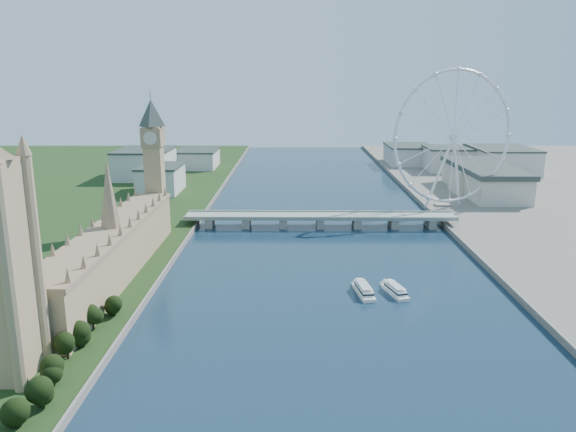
{
  "coord_description": "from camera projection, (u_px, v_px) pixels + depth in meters",
  "views": [
    {
      "loc": [
        -21.54,
        -145.09,
        116.65
      ],
      "look_at": [
        -25.26,
        210.0,
        30.57
      ],
      "focal_mm": 35.0,
      "sensor_mm": 36.0,
      "label": 1
    }
  ],
  "objects": [
    {
      "name": "city_skyline",
      "position": [
        342.0,
        161.0,
        708.16
      ],
      "size": [
        505.0,
        280.0,
        32.0
      ],
      "color": "beige",
      "rests_on": "ground"
    },
    {
      "name": "county_hall",
      "position": [
        482.0,
        195.0,
        584.36
      ],
      "size": [
        54.0,
        144.0,
        35.0
      ],
      "primitive_type": null,
      "color": "beige",
      "rests_on": "ground"
    },
    {
      "name": "parliament_range",
      "position": [
        113.0,
        251.0,
        330.42
      ],
      "size": [
        24.0,
        200.0,
        70.0
      ],
      "color": "tan",
      "rests_on": "ground"
    },
    {
      "name": "london_eye",
      "position": [
        454.0,
        137.0,
        496.2
      ],
      "size": [
        113.6,
        39.12,
        124.3
      ],
      "color": "silver",
      "rests_on": "ground"
    },
    {
      "name": "tree_row",
      "position": [
        47.0,
        380.0,
        208.24
      ],
      "size": [
        8.71,
        152.71,
        19.63
      ],
      "color": "black",
      "rests_on": "ground"
    },
    {
      "name": "tour_boat_near",
      "position": [
        364.0,
        294.0,
        314.11
      ],
      "size": [
        11.56,
        29.68,
        6.38
      ],
      "primitive_type": null,
      "rotation": [
        0.0,
        0.0,
        0.15
      ],
      "color": "white",
      "rests_on": "ground"
    },
    {
      "name": "tour_boat_far",
      "position": [
        395.0,
        294.0,
        314.54
      ],
      "size": [
        13.79,
        27.96,
        5.96
      ],
      "primitive_type": null,
      "rotation": [
        0.0,
        0.0,
        0.27
      ],
      "color": "white",
      "rests_on": "ground"
    },
    {
      "name": "big_ben",
      "position": [
        153.0,
        148.0,
        424.05
      ],
      "size": [
        20.02,
        20.02,
        110.0
      ],
      "color": "tan",
      "rests_on": "ground"
    },
    {
      "name": "westminster_bridge",
      "position": [
        320.0,
        219.0,
        458.25
      ],
      "size": [
        220.0,
        22.0,
        9.5
      ],
      "color": "gray",
      "rests_on": "ground"
    }
  ]
}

